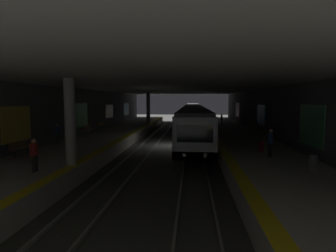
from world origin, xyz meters
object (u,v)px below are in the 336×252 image
object	(u,v)px
pillar_far	(148,108)
person_standing_far	(34,154)
person_boarding	(270,142)
suitcase_rolling	(261,147)
bench_left_mid	(253,127)
person_walking_mid	(222,119)
pillar_near	(70,122)
backpack_on_floor	(68,141)
metro_train	(193,115)
bench_right_near	(20,147)
bench_right_mid	(88,128)
bench_right_far	(102,125)
trash_bin	(313,163)
bench_left_far	(238,121)
bench_left_near	(265,133)
person_waiting_near	(58,133)

from	to	relation	value
pillar_far	person_standing_far	world-z (taller)	pillar_far
person_boarding	suitcase_rolling	size ratio (longest dim) A/B	1.68
bench_left_mid	person_walking_mid	xyz separation A→B (m)	(7.14, 2.58, 0.33)
pillar_near	backpack_on_floor	xyz separation A→B (m)	(6.88, 3.24, -2.08)
pillar_near	metro_train	world-z (taller)	pillar_near
metro_train	suitcase_rolling	distance (m)	27.33
pillar_near	suitcase_rolling	bearing A→B (deg)	-67.05
person_boarding	bench_right_near	bearing A→B (deg)	93.49
bench_right_near	bench_right_mid	world-z (taller)	same
bench_right_far	person_boarding	xyz separation A→B (m)	(-15.12, -15.26, 0.40)
bench_right_near	person_walking_mid	bearing A→B (deg)	-33.84
trash_bin	suitcase_rolling	bearing A→B (deg)	13.45
bench_left_mid	bench_left_far	size ratio (longest dim) A/B	1.00
pillar_near	bench_left_near	xyz separation A→B (m)	(11.36, -12.88, -1.75)
bench_left_mid	bench_left_far	world-z (taller)	same
suitcase_rolling	backpack_on_floor	distance (m)	14.34
pillar_far	person_waiting_near	size ratio (longest dim) A/B	2.86
metro_train	person_walking_mid	xyz separation A→B (m)	(-7.88, -3.75, -0.12)
trash_bin	bench_right_near	bearing A→B (deg)	80.96
pillar_near	trash_bin	bearing A→B (deg)	-92.36
bench_left_far	bench_right_mid	distance (m)	21.12
trash_bin	person_waiting_near	bearing A→B (deg)	64.95
bench_left_mid	person_standing_far	bearing A→B (deg)	142.42
bench_right_mid	person_waiting_near	world-z (taller)	person_waiting_near
bench_right_near	bench_right_far	distance (m)	16.05
pillar_near	trash_bin	world-z (taller)	pillar_near
person_boarding	person_waiting_near	bearing A→B (deg)	74.94
metro_train	person_waiting_near	size ratio (longest dim) A/B	35.85
pillar_far	person_walking_mid	world-z (taller)	pillar_far
pillar_far	metro_train	distance (m)	8.16
bench_left_mid	person_walking_mid	size ratio (longest dim) A/B	1.07
person_waiting_near	person_standing_far	world-z (taller)	person_standing_far
person_walking_mid	trash_bin	bearing A→B (deg)	-175.64
bench_left_near	person_boarding	bearing A→B (deg)	167.76
bench_left_far	bench_right_mid	size ratio (longest dim) A/B	1.00
suitcase_rolling	trash_bin	size ratio (longest dim) A/B	1.19
bench_left_mid	pillar_near	bearing A→B (deg)	142.12
person_boarding	pillar_near	bearing A→B (deg)	105.30
bench_left_near	bench_left_mid	bearing A→B (deg)	0.00
bench_right_near	trash_bin	bearing A→B (deg)	-99.04
pillar_near	backpack_on_floor	distance (m)	7.88
suitcase_rolling	bench_left_far	bearing A→B (deg)	-5.20
person_walking_mid	backpack_on_floor	xyz separation A→B (m)	(-16.82, 13.54, -0.65)
bench_left_near	bench_right_near	xyz separation A→B (m)	(-9.26, 17.07, 0.00)
bench_left_near	bench_right_near	size ratio (longest dim) A/B	1.00
bench_left_mid	bench_left_far	xyz separation A→B (m)	(9.61, 0.00, 0.00)
person_waiting_near	person_walking_mid	distance (m)	22.02
person_boarding	bench_left_near	bearing A→B (deg)	-12.24
metro_train	person_boarding	world-z (taller)	metro_train
bench_right_near	backpack_on_floor	world-z (taller)	bench_right_near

